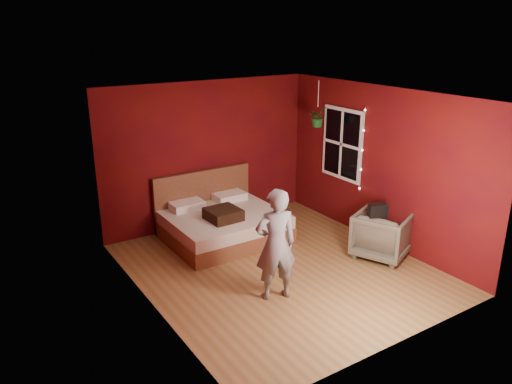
% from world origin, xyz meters
% --- Properties ---
extents(floor, '(4.50, 4.50, 0.00)m').
position_xyz_m(floor, '(0.00, 0.00, 0.00)').
color(floor, olive).
rests_on(floor, ground).
extents(room_walls, '(4.04, 4.54, 2.62)m').
position_xyz_m(room_walls, '(0.00, 0.00, 1.68)').
color(room_walls, '#61100A').
rests_on(room_walls, ground).
extents(window, '(0.05, 0.97, 1.27)m').
position_xyz_m(window, '(1.97, 0.90, 1.50)').
color(window, white).
rests_on(window, room_walls).
extents(fairy_lights, '(0.04, 0.04, 1.45)m').
position_xyz_m(fairy_lights, '(1.94, 0.38, 1.50)').
color(fairy_lights, silver).
rests_on(fairy_lights, room_walls).
extents(bed, '(1.88, 1.60, 1.04)m').
position_xyz_m(bed, '(-0.17, 1.49, 0.27)').
color(bed, brown).
rests_on(bed, ground).
extents(person, '(0.64, 0.51, 1.55)m').
position_xyz_m(person, '(-0.52, -0.63, 0.77)').
color(person, slate).
rests_on(person, ground).
extents(armchair, '(1.06, 1.05, 0.74)m').
position_xyz_m(armchair, '(1.60, -0.52, 0.37)').
color(armchair, '#5E5B4A').
rests_on(armchair, ground).
extents(handbag, '(0.31, 0.24, 0.20)m').
position_xyz_m(handbag, '(1.40, -0.58, 0.84)').
color(handbag, black).
rests_on(handbag, armchair).
extents(throw_pillow, '(0.53, 0.53, 0.18)m').
position_xyz_m(throw_pillow, '(-0.31, 1.17, 0.56)').
color(throw_pillow, black).
rests_on(throw_pillow, bed).
extents(hanging_plant, '(0.39, 0.36, 0.79)m').
position_xyz_m(hanging_plant, '(1.59, 1.15, 1.98)').
color(hanging_plant, silver).
rests_on(hanging_plant, room_walls).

